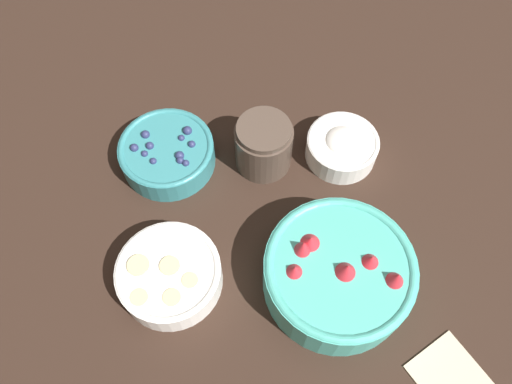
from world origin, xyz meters
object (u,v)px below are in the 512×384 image
object	(u,v)px
bowl_cream	(342,146)
jar_chocolate	(263,146)
bowl_blueberries	(167,152)
bowl_bananas	(169,274)
bowl_strawberries	(338,273)

from	to	relation	value
bowl_cream	jar_chocolate	bearing A→B (deg)	-146.94
bowl_blueberries	bowl_bananas	distance (m)	0.22
jar_chocolate	bowl_strawberries	bearing A→B (deg)	-35.85
bowl_cream	jar_chocolate	size ratio (longest dim) A/B	1.26
bowl_bananas	jar_chocolate	bearing A→B (deg)	85.71
jar_chocolate	bowl_bananas	bearing A→B (deg)	-94.29
bowl_blueberries	bowl_bananas	xyz separation A→B (m)	(0.12, -0.18, 0.00)
bowl_blueberries	bowl_cream	bearing A→B (deg)	31.13
bowl_blueberries	bowl_bananas	size ratio (longest dim) A/B	1.03
bowl_bananas	jar_chocolate	xyz separation A→B (m)	(0.02, 0.26, 0.01)
bowl_bananas	jar_chocolate	world-z (taller)	jar_chocolate
bowl_cream	bowl_blueberries	bearing A→B (deg)	-148.87
bowl_cream	jar_chocolate	xyz separation A→B (m)	(-0.11, -0.07, 0.02)
bowl_bananas	bowl_cream	size ratio (longest dim) A/B	1.27
bowl_bananas	jar_chocolate	size ratio (longest dim) A/B	1.61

